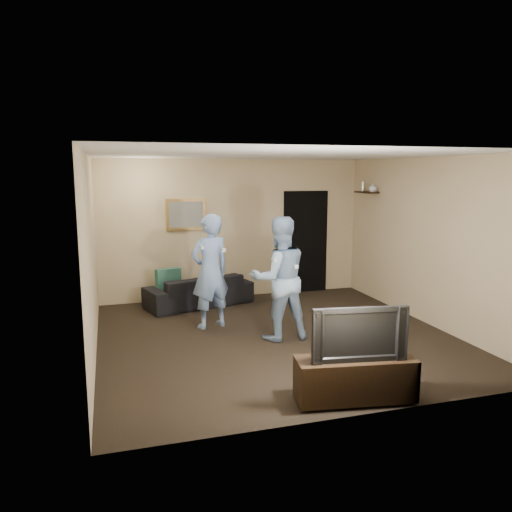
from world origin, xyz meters
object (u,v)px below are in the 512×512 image
object	(u,v)px
sofa	(199,290)
television	(357,332)
wii_player_left	(210,271)
tv_console	(355,379)
wii_player_right	(279,278)

from	to	relation	value
sofa	television	bearing A→B (deg)	86.47
wii_player_left	tv_console	bearing A→B (deg)	-72.26
sofa	wii_player_left	size ratio (longest dim) A/B	1.07
wii_player_right	sofa	bearing A→B (deg)	110.47
tv_console	wii_player_left	size ratio (longest dim) A/B	0.71
television	sofa	bearing A→B (deg)	110.45
wii_player_left	wii_player_right	xyz separation A→B (m)	(0.84, -0.79, 0.00)
television	wii_player_left	size ratio (longest dim) A/B	0.57
sofa	wii_player_left	distance (m)	1.45
sofa	wii_player_left	world-z (taller)	wii_player_left
tv_console	wii_player_left	world-z (taller)	wii_player_left
tv_console	wii_player_left	xyz separation A→B (m)	(-0.93, 2.92, 0.63)
sofa	tv_console	world-z (taller)	sofa
sofa	wii_player_right	bearing A→B (deg)	95.13
television	wii_player_left	world-z (taller)	wii_player_left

